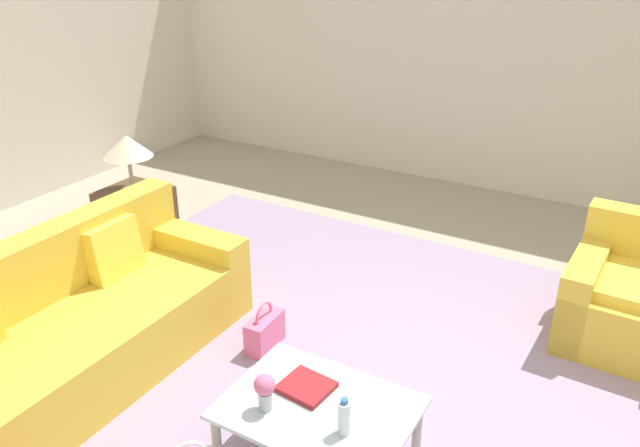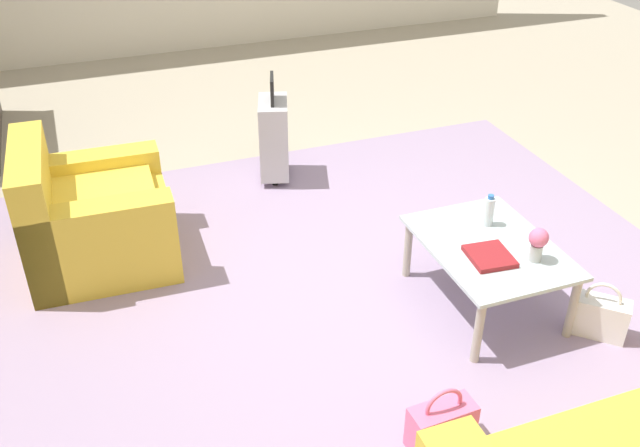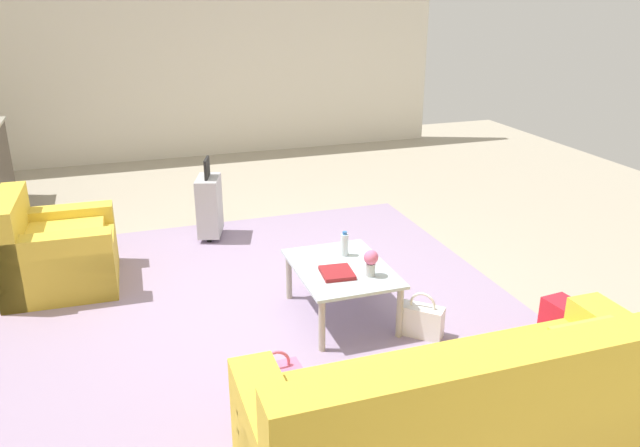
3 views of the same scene
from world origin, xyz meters
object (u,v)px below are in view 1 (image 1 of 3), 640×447
coffee_table (318,415)px  handbag_pink (265,331)px  table_lamp (127,147)px  armchair (638,301)px  water_bottle (344,417)px  coffee_table_book (306,387)px  side_table (137,217)px  couch (66,333)px  flower_vase (265,389)px

coffee_table → handbag_pink: bearing=138.9°
coffee_table → handbag_pink: coffee_table is taller
coffee_table → table_lamp: table_lamp is taller
armchair → water_bottle: bearing=-115.9°
coffee_table → coffee_table_book: (-0.12, 0.08, 0.07)m
side_table → table_lamp: 0.67m
coffee_table_book → handbag_pink: (-0.75, 0.68, -0.32)m
couch → table_lamp: table_lamp is taller
handbag_pink → couch: bearing=-137.0°
water_bottle → flower_vase: 0.42m
couch → handbag_pink: 1.28m
armchair → coffee_table: armchair is taller
water_bottle → table_lamp: bearing=151.9°
water_bottle → flower_vase: bearing=-173.2°
coffee_table_book → water_bottle: bearing=-23.9°
flower_vase → coffee_table: bearing=34.3°
water_bottle → side_table: size_ratio=0.38×
armchair → water_bottle: armchair is taller
water_bottle → coffee_table_book: size_ratio=0.80×
side_table → handbag_pink: side_table is taller
armchair → flower_vase: armchair is taller
flower_vase → side_table: 3.08m
water_bottle → coffee_table_book: (-0.32, 0.18, -0.08)m
couch → side_table: couch is taller
side_table → handbag_pink: (1.93, -0.74, -0.14)m
couch → table_lamp: (-1.00, 1.60, 0.63)m
flower_vase → handbag_pink: (-0.65, 0.91, -0.43)m
couch → water_bottle: bearing=0.0°
couch → coffee_table: bearing=3.2°
table_lamp → handbag_pink: bearing=-21.0°
coffee_table → water_bottle: (0.20, -0.10, 0.15)m
couch → coffee_table_book: (1.68, 0.18, 0.14)m
couch → armchair: (3.10, 2.27, -0.01)m
coffee_table_book → side_table: (-2.68, 1.42, -0.18)m
couch → side_table: (-1.00, 1.60, -0.04)m
water_bottle → couch: bearing=-180.0°
coffee_table → coffee_table_book: bearing=146.3°
armchair → coffee_table: size_ratio=0.98×
coffee_table_book → side_table: bearing=157.5°
armchair → handbag_pink: 2.60m
water_bottle → handbag_pink: 1.43m
coffee_table → armchair: bearing=59.0°
flower_vase → water_bottle: bearing=6.8°
water_bottle → table_lamp: table_lamp is taller
flower_vase → couch: bearing=178.2°
armchair → handbag_pink: size_ratio=2.62×
coffee_table → coffee_table_book: size_ratio=3.71×
table_lamp → water_bottle: bearing=-28.1°
table_lamp → flower_vase: bearing=-32.6°
couch → handbag_pink: bearing=43.0°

